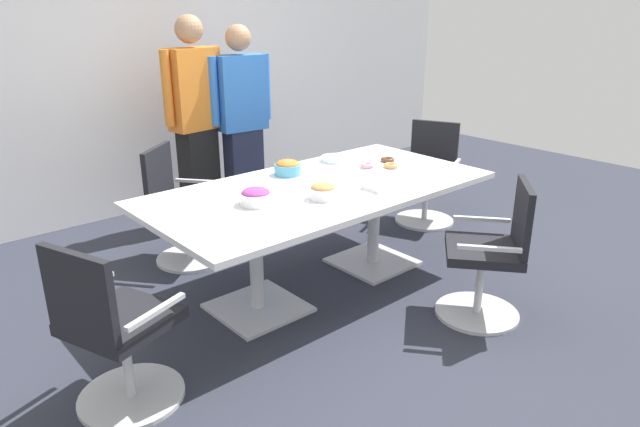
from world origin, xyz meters
TOP-DOWN VIEW (x-y plane):
  - ground_plane at (0.00, 0.00)m, footprint 10.00×10.00m
  - back_wall at (0.00, 2.40)m, footprint 8.00×0.10m
  - conference_table at (0.00, 0.00)m, footprint 2.40×1.20m
  - office_chair_0 at (-0.53, 1.04)m, footprint 0.76×0.76m
  - office_chair_1 at (-1.63, -0.33)m, footprint 0.69×0.69m
  - office_chair_2 at (0.53, -1.04)m, footprint 0.76×0.76m
  - office_chair_3 at (1.62, 0.34)m, footprint 0.71×0.71m
  - person_standing_0 at (0.01, 1.68)m, footprint 0.62×0.28m
  - person_standing_1 at (0.42, 1.56)m, footprint 0.61×0.26m
  - snack_bowl_candy_mix at (-0.55, -0.02)m, footprint 0.20×0.20m
  - snack_bowl_cookies at (-0.16, -0.22)m, footprint 0.18×0.18m
  - snack_bowl_pretzels at (0.01, 0.36)m, footprint 0.20×0.20m
  - donut_platter at (0.68, 0.09)m, footprint 0.34×0.34m
  - plate_stack at (0.51, 0.41)m, footprint 0.21×0.21m
  - napkin_pile at (0.25, -0.31)m, footprint 0.17×0.17m

SIDE VIEW (x-z plane):
  - ground_plane at x=0.00m, z-range -0.01..0.00m
  - office_chair_0 at x=-0.53m, z-range -0.05..0.86m
  - office_chair_1 at x=-1.63m, z-range -0.05..0.86m
  - office_chair_2 at x=0.53m, z-range -0.05..0.86m
  - office_chair_3 at x=1.62m, z-range -0.05..0.86m
  - conference_table at x=0.00m, z-range 0.25..1.00m
  - donut_platter at x=0.68m, z-range 0.75..0.79m
  - plate_stack at x=0.51m, z-range 0.75..0.79m
  - napkin_pile at x=0.25m, z-range 0.75..0.81m
  - snack_bowl_cookies at x=-0.16m, z-range 0.75..0.86m
  - snack_bowl_candy_mix at x=-0.55m, z-range 0.75..0.86m
  - snack_bowl_pretzels at x=0.01m, z-range 0.75..0.86m
  - person_standing_1 at x=0.42m, z-range 0.04..1.80m
  - person_standing_0 at x=0.01m, z-range 0.05..1.89m
  - back_wall at x=0.00m, z-range 0.00..2.80m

